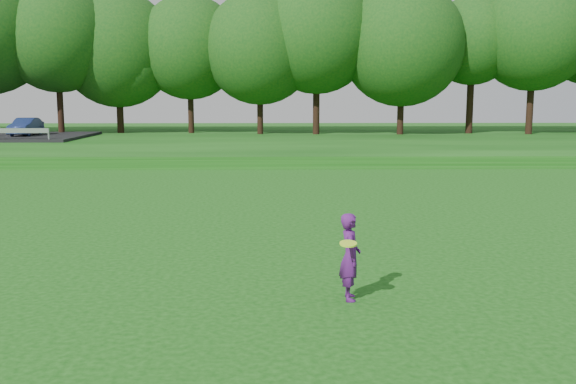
{
  "coord_description": "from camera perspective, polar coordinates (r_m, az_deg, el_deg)",
  "views": [
    {
      "loc": [
        1.2,
        -11.71,
        3.55
      ],
      "look_at": [
        1.5,
        3.11,
        1.3
      ],
      "focal_mm": 40.0,
      "sensor_mm": 36.0,
      "label": 1
    }
  ],
  "objects": [
    {
      "name": "ground",
      "position": [
        12.29,
        -6.78,
        -8.22
      ],
      "size": [
        140.0,
        140.0,
        0.0
      ],
      "primitive_type": "plane",
      "color": "#11480D",
      "rests_on": "ground"
    },
    {
      "name": "berm",
      "position": [
        45.84,
        -2.66,
        4.57
      ],
      "size": [
        130.0,
        30.0,
        0.6
      ],
      "primitive_type": "cube",
      "color": "#11480D",
      "rests_on": "ground"
    },
    {
      "name": "walking_path",
      "position": [
        31.93,
        -3.3,
        2.28
      ],
      "size": [
        130.0,
        1.6,
        0.04
      ],
      "primitive_type": "cube",
      "color": "gray",
      "rests_on": "ground"
    },
    {
      "name": "treeline",
      "position": [
        49.93,
        -2.6,
        13.86
      ],
      "size": [
        104.0,
        7.0,
        15.0
      ],
      "primitive_type": null,
      "color": "#0F4313",
      "rests_on": "berm"
    },
    {
      "name": "woman",
      "position": [
        11.24,
        5.54,
        -5.73
      ],
      "size": [
        0.42,
        0.9,
        1.53
      ],
      "color": "#551769",
      "rests_on": "ground"
    }
  ]
}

